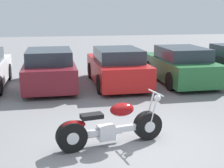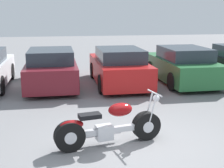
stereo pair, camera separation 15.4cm
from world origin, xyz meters
name	(u,v)px [view 1 (the left image)]	position (x,y,z in m)	size (l,w,h in m)	color
ground_plane	(138,144)	(0.00, 0.00, 0.00)	(60.00, 60.00, 0.00)	slate
motorcycle	(110,126)	(-0.57, 0.08, 0.41)	(2.30, 0.81, 1.04)	black
parked_car_maroon	(50,69)	(-1.80, 5.65, 0.66)	(1.85, 4.11, 1.40)	maroon
parked_car_red	(117,67)	(0.70, 5.49, 0.66)	(1.85, 4.11, 1.40)	red
parked_car_green	(180,66)	(3.20, 5.43, 0.66)	(1.85, 4.11, 1.40)	#286B38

